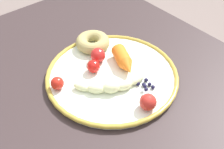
# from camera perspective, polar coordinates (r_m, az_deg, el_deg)

# --- Properties ---
(dining_table) EXTENTS (1.09, 0.75, 0.75)m
(dining_table) POSITION_cam_1_polar(r_m,az_deg,el_deg) (0.80, 1.93, -8.17)
(dining_table) COLOR #35292B
(dining_table) RESTS_ON ground_plane
(plate) EXTENTS (0.35, 0.35, 0.02)m
(plate) POSITION_cam_1_polar(r_m,az_deg,el_deg) (0.76, -0.00, -0.16)
(plate) COLOR white
(plate) RESTS_ON dining_table
(banana) EXTENTS (0.11, 0.17, 0.03)m
(banana) POSITION_cam_1_polar(r_m,az_deg,el_deg) (0.71, -0.23, -2.32)
(banana) COLOR beige
(banana) RESTS_ON plate
(carrot_orange) EXTENTS (0.11, 0.07, 0.04)m
(carrot_orange) POSITION_cam_1_polar(r_m,az_deg,el_deg) (0.77, 2.42, 2.78)
(carrot_orange) COLOR orange
(carrot_orange) RESTS_ON plate
(donut) EXTENTS (0.14, 0.14, 0.03)m
(donut) POSITION_cam_1_polar(r_m,az_deg,el_deg) (0.84, -3.88, 6.50)
(donut) COLOR tan
(donut) RESTS_ON plate
(blueberry_pile) EXTENTS (0.04, 0.04, 0.02)m
(blueberry_pile) POSITION_cam_1_polar(r_m,az_deg,el_deg) (0.72, 6.80, -2.09)
(blueberry_pile) COLOR #191638
(blueberry_pile) RESTS_ON plate
(tomato_near) EXTENTS (0.03, 0.03, 0.03)m
(tomato_near) POSITION_cam_1_polar(r_m,az_deg,el_deg) (0.72, -10.90, -1.73)
(tomato_near) COLOR red
(tomato_near) RESTS_ON plate
(tomato_mid) EXTENTS (0.03, 0.03, 0.03)m
(tomato_mid) POSITION_cam_1_polar(r_m,az_deg,el_deg) (0.75, -3.74, 1.63)
(tomato_mid) COLOR red
(tomato_mid) RESTS_ON plate
(tomato_far) EXTENTS (0.04, 0.04, 0.04)m
(tomato_far) POSITION_cam_1_polar(r_m,az_deg,el_deg) (0.78, -2.83, 3.87)
(tomato_far) COLOR red
(tomato_far) RESTS_ON plate
(tomato_extra) EXTENTS (0.04, 0.04, 0.04)m
(tomato_extra) POSITION_cam_1_polar(r_m,az_deg,el_deg) (0.66, 7.06, -5.63)
(tomato_extra) COLOR red
(tomato_extra) RESTS_ON plate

